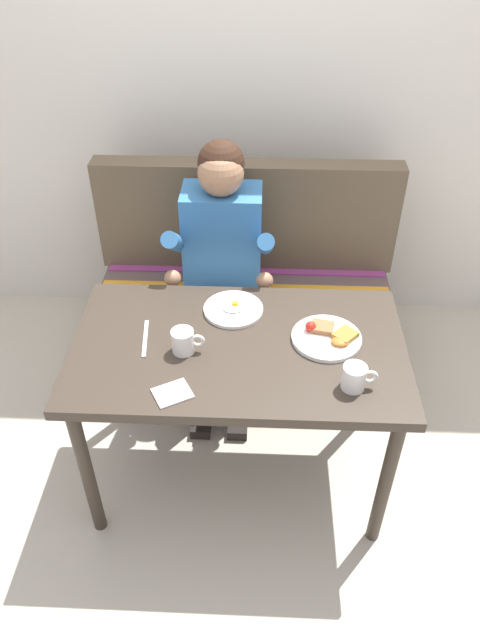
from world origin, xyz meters
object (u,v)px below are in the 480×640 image
object	(u,v)px
plate_eggs	(233,309)
person	(222,252)
table	(238,361)
knife	(145,338)
coffee_mug	(184,341)
couch	(245,304)
plate_breakfast	(327,337)
coffee_mug_second	(355,377)
napkin	(172,393)

from	to	relation	value
plate_eggs	person	bearing A→B (deg)	100.27
table	knife	distance (m)	0.35
table	coffee_mug	size ratio (longest dim) A/B	10.17
table	person	size ratio (longest dim) A/B	0.99
table	couch	bearing A→B (deg)	90.00
coffee_mug	table	bearing A→B (deg)	12.73
knife	plate_breakfast	bearing A→B (deg)	-4.18
person	coffee_mug	world-z (taller)	person
couch	person	distance (m)	0.46
coffee_mug	coffee_mug_second	size ratio (longest dim) A/B	1.00
couch	coffee_mug	world-z (taller)	couch
couch	person	world-z (taller)	person
plate_breakfast	napkin	size ratio (longest dim) A/B	2.15
coffee_mug_second	knife	size ratio (longest dim) A/B	0.59
knife	person	bearing A→B (deg)	61.15
coffee_mug	coffee_mug_second	bearing A→B (deg)	-14.96
plate_breakfast	knife	bearing A→B (deg)	-177.85
table	plate_breakfast	size ratio (longest dim) A/B	4.75
person	coffee_mug_second	size ratio (longest dim) A/B	10.27
person	coffee_mug_second	xyz separation A→B (m)	(0.49, -0.79, 0.04)
coffee_mug	napkin	size ratio (longest dim) A/B	1.00
person	knife	world-z (taller)	person
coffee_mug_second	napkin	xyz separation A→B (m)	(-0.59, -0.06, -0.04)
couch	napkin	size ratio (longest dim) A/B	12.24
coffee_mug	coffee_mug_second	xyz separation A→B (m)	(0.58, -0.15, -0.00)
plate_breakfast	table	bearing A→B (deg)	-172.91
person	coffee_mug_second	bearing A→B (deg)	-58.21
coffee_mug	knife	distance (m)	0.17
couch	plate_eggs	distance (m)	0.70
coffee_mug_second	knife	xyz separation A→B (m)	(-0.73, 0.21, -0.04)
plate_eggs	table	bearing A→B (deg)	-81.96
person	plate_eggs	size ratio (longest dim) A/B	5.31
table	plate_breakfast	xyz separation A→B (m)	(0.32, 0.04, 0.10)
person	coffee_mug	distance (m)	0.64
coffee_mug_second	plate_eggs	bearing A→B (deg)	136.83
table	napkin	world-z (taller)	napkin
person	knife	distance (m)	0.62
plate_breakfast	plate_eggs	distance (m)	0.38
napkin	knife	world-z (taller)	napkin
table	coffee_mug	world-z (taller)	coffee_mug
couch	plate_eggs	size ratio (longest dim) A/B	6.31
napkin	plate_eggs	bearing A→B (deg)	68.52
person	plate_eggs	distance (m)	0.40
couch	coffee_mug	size ratio (longest dim) A/B	12.20
person	table	bearing A→B (deg)	-80.46
person	plate_breakfast	size ratio (longest dim) A/B	4.80
couch	coffee_mug_second	xyz separation A→B (m)	(0.39, -0.96, 0.45)
coffee_mug_second	table	bearing A→B (deg)	153.12
person	napkin	world-z (taller)	person
couch	plate_eggs	xyz separation A→B (m)	(-0.03, -0.57, 0.41)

